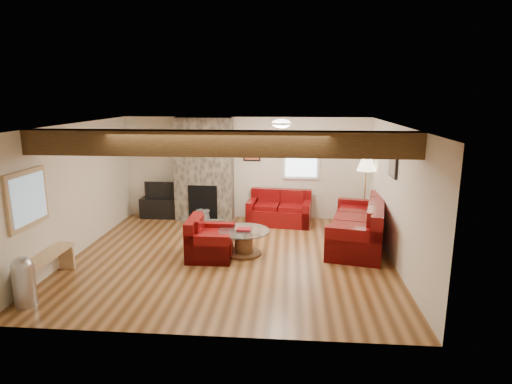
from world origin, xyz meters
TOP-DOWN VIEW (x-y plane):
  - room at (0.00, 0.00)m, footprint 8.00×8.00m
  - oak_beam at (0.00, -1.25)m, footprint 6.00×0.36m
  - chimney_breast at (-1.00, 2.49)m, footprint 1.40×0.67m
  - back_window at (1.35, 2.71)m, footprint 0.90×0.08m
  - hatch_window at (-2.96, -1.50)m, footprint 0.08×1.00m
  - ceiling_dome at (0.90, 0.90)m, footprint 0.40×0.40m
  - artwork_back at (0.15, 2.71)m, footprint 0.42×0.06m
  - artwork_right at (2.96, 0.30)m, footprint 0.06×0.55m
  - sofa_three at (2.48, 0.92)m, footprint 1.50×2.59m
  - loveseat at (0.85, 2.23)m, footprint 1.56×1.00m
  - armchair_red at (-0.38, -0.02)m, footprint 0.84×0.96m
  - coffee_table at (0.23, 0.15)m, footprint 1.00×1.00m
  - tv_cabinet at (-2.12, 2.53)m, footprint 1.00×0.40m
  - television at (-2.12, 2.53)m, footprint 0.74×0.10m
  - floor_lamp at (2.80, 2.05)m, footprint 0.42×0.42m
  - pine_bench at (-2.83, -1.40)m, footprint 0.30×1.29m
  - pedal_bin at (-2.72, -2.17)m, footprint 0.36×0.36m
  - coal_bucket at (-0.97, 2.08)m, footprint 0.36×0.36m

SIDE VIEW (x-z plane):
  - coal_bucket at x=-0.97m, z-range 0.00..0.34m
  - pine_bench at x=-2.83m, z-range 0.00..0.49m
  - coffee_table at x=0.23m, z-range -0.02..0.51m
  - tv_cabinet at x=-2.12m, z-range 0.00..0.50m
  - pedal_bin at x=-2.72m, z-range 0.00..0.77m
  - armchair_red at x=-0.38m, z-range 0.00..0.77m
  - loveseat at x=0.85m, z-range 0.00..0.79m
  - sofa_three at x=2.48m, z-range 0.00..0.94m
  - television at x=-2.12m, z-range 0.50..0.93m
  - chimney_breast at x=-1.00m, z-range -0.03..2.47m
  - room at x=0.00m, z-range -2.75..5.25m
  - floor_lamp at x=2.80m, z-range 0.58..2.23m
  - hatch_window at x=-2.96m, z-range 1.00..1.90m
  - back_window at x=1.35m, z-range 1.00..2.10m
  - artwork_back at x=0.15m, z-range 1.44..1.96m
  - artwork_right at x=2.96m, z-range 1.54..1.96m
  - oak_beam at x=0.00m, z-range 2.12..2.50m
  - ceiling_dome at x=0.90m, z-range 2.35..2.53m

